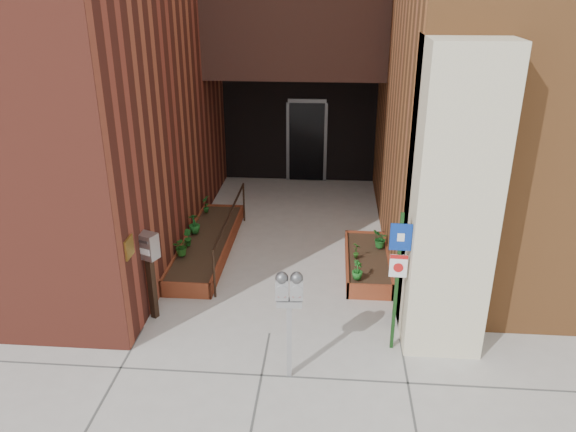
# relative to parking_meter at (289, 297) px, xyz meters

# --- Properties ---
(ground) EXTENTS (80.00, 80.00, 0.00)m
(ground) POSITION_rel_parking_meter_xyz_m (-0.38, 0.96, -1.25)
(ground) COLOR #9E9991
(ground) RESTS_ON ground
(planter_left) EXTENTS (0.90, 3.60, 0.30)m
(planter_left) POSITION_rel_parking_meter_xyz_m (-1.93, 3.66, -1.12)
(planter_left) COLOR maroon
(planter_left) RESTS_ON ground
(planter_right) EXTENTS (0.80, 2.20, 0.30)m
(planter_right) POSITION_rel_parking_meter_xyz_m (1.22, 3.16, -1.12)
(planter_right) COLOR maroon
(planter_right) RESTS_ON ground
(handrail) EXTENTS (0.04, 3.34, 0.90)m
(handrail) POSITION_rel_parking_meter_xyz_m (-1.43, 3.61, -0.50)
(handrail) COLOR black
(handrail) RESTS_ON ground
(parking_meter) EXTENTS (0.37, 0.18, 1.62)m
(parking_meter) POSITION_rel_parking_meter_xyz_m (0.00, 0.00, 0.00)
(parking_meter) COLOR #A0A0A3
(parking_meter) RESTS_ON ground
(sign_post) EXTENTS (0.30, 0.08, 2.17)m
(sign_post) POSITION_rel_parking_meter_xyz_m (1.46, 0.75, 0.08)
(sign_post) COLOR #153914
(sign_post) RESTS_ON ground
(payment_dropbox) EXTENTS (0.35, 0.31, 1.48)m
(payment_dropbox) POSITION_rel_parking_meter_xyz_m (-2.28, 1.28, -0.18)
(payment_dropbox) COLOR black
(payment_dropbox) RESTS_ON ground
(shrub_left_a) EXTENTS (0.40, 0.40, 0.35)m
(shrub_left_a) POSITION_rel_parking_meter_xyz_m (-2.23, 2.90, -0.77)
(shrub_left_a) COLOR #205A19
(shrub_left_a) RESTS_ON planter_left
(shrub_left_b) EXTENTS (0.25, 0.25, 0.32)m
(shrub_left_b) POSITION_rel_parking_meter_xyz_m (-2.23, 3.32, -0.79)
(shrub_left_b) COLOR #175319
(shrub_left_b) RESTS_ON planter_left
(shrub_left_c) EXTENTS (0.28, 0.28, 0.41)m
(shrub_left_c) POSITION_rel_parking_meter_xyz_m (-2.23, 3.90, -0.75)
(shrub_left_c) COLOR #1A5C1E
(shrub_left_c) RESTS_ON planter_left
(shrub_left_d) EXTENTS (0.26, 0.26, 0.39)m
(shrub_left_d) POSITION_rel_parking_meter_xyz_m (-2.23, 4.97, -0.76)
(shrub_left_d) COLOR #18541B
(shrub_left_d) RESTS_ON planter_left
(shrub_right_a) EXTENTS (0.25, 0.25, 0.34)m
(shrub_right_a) POSITION_rel_parking_meter_xyz_m (0.99, 2.26, -0.78)
(shrub_right_a) COLOR #1B611E
(shrub_right_a) RESTS_ON planter_right
(shrub_right_b) EXTENTS (0.23, 0.23, 0.31)m
(shrub_right_b) POSITION_rel_parking_meter_xyz_m (1.00, 3.04, -0.79)
(shrub_right_b) COLOR #235317
(shrub_right_b) RESTS_ON planter_right
(shrub_right_c) EXTENTS (0.36, 0.36, 0.35)m
(shrub_right_c) POSITION_rel_parking_meter_xyz_m (1.47, 3.51, -0.78)
(shrub_right_c) COLOR #1A5D1F
(shrub_right_c) RESTS_ON planter_right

